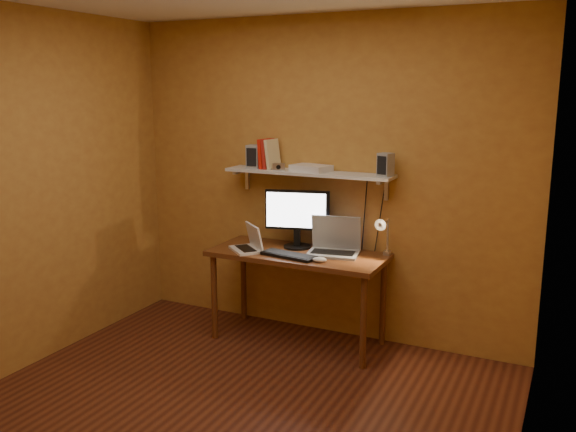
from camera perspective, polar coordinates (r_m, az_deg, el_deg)
The scene contains 14 objects.
room at distance 3.58m, azimuth -6.48°, elevation 0.07°, with size 3.44×3.24×2.64m.
desk at distance 4.86m, azimuth 0.91°, elevation -4.38°, with size 1.40×0.60×0.75m.
wall_shelf at distance 4.89m, azimuth 1.90°, elevation 4.03°, with size 1.40×0.25×0.21m.
monitor at distance 4.92m, azimuth 0.87°, elevation 0.03°, with size 0.52×0.27×0.47m.
laptop at distance 4.81m, azimuth 4.37°, elevation -2.61°, with size 0.43×0.35×0.29m.
netbook at distance 4.89m, azimuth -3.62°, elevation -2.57°, with size 0.35×0.34×0.21m.
keyboard at distance 4.71m, azimuth 0.07°, elevation -3.69°, with size 0.44×0.15×0.02m, color black.
mouse at distance 4.57m, azimuth 2.98°, elevation -4.10°, with size 0.11×0.07×0.04m, color silver.
desk_lamp at distance 4.68m, azimuth 8.94°, elevation -1.47°, with size 0.09×0.23×0.38m.
speaker_left at distance 5.08m, azimuth -3.19°, elevation 5.58°, with size 0.11×0.11×0.19m, color gray.
speaker_right at distance 4.65m, azimuth 9.12°, elevation 4.76°, with size 0.10×0.10×0.18m, color gray.
books at distance 5.04m, azimuth -1.80°, elevation 5.84°, with size 0.15×0.17×0.25m.
shelf_camera at distance 4.93m, azimuth -0.88°, elevation 4.63°, with size 0.10×0.06×0.06m.
router at distance 4.89m, azimuth 2.18°, elevation 4.51°, with size 0.30×0.20×0.05m, color silver.
Camera 1 is at (1.88, -2.96, 2.03)m, focal length 38.00 mm.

